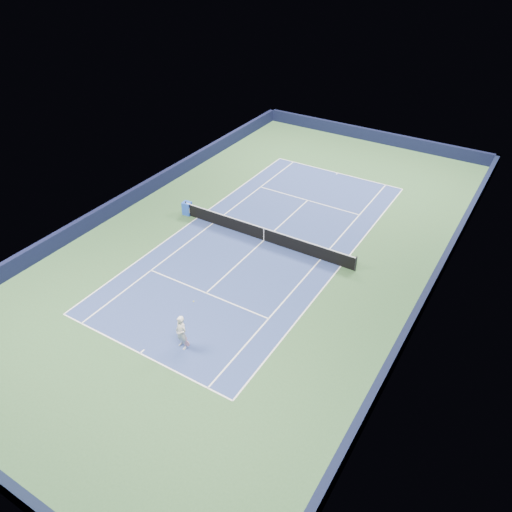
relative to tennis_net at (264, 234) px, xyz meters
The scene contains 19 objects.
ground 0.50m from the tennis_net, ahead, with size 40.00×40.00×0.00m, color #2D502B.
wall_far 19.83m from the tennis_net, 90.00° to the left, with size 22.00×0.35×1.10m, color black.
wall_right 10.83m from the tennis_net, ahead, with size 0.35×40.00×1.10m, color black.
wall_left 10.83m from the tennis_net, behind, with size 0.35×40.00×1.10m, color black.
court_surface 0.50m from the tennis_net, ahead, with size 10.97×23.77×0.01m, color navy.
baseline_far 11.90m from the tennis_net, 90.00° to the left, with size 10.97×0.08×0.00m, color white.
baseline_near 11.90m from the tennis_net, 90.00° to the right, with size 10.97×0.08×0.00m, color white.
sideline_doubles_right 5.51m from the tennis_net, ahead, with size 0.08×23.77×0.00m, color white.
sideline_doubles_left 5.51m from the tennis_net, behind, with size 0.08×23.77×0.00m, color white.
sideline_singles_right 4.14m from the tennis_net, ahead, with size 0.08×23.77×0.00m, color white.
sideline_singles_left 4.14m from the tennis_net, behind, with size 0.08×23.77×0.00m, color white.
service_line_far 6.42m from the tennis_net, 90.00° to the left, with size 8.23×0.08×0.00m, color white.
service_line_near 6.42m from the tennis_net, 90.00° to the right, with size 8.23×0.08×0.00m, color white.
center_service_line 0.50m from the tennis_net, ahead, with size 0.08×12.80×0.00m, color white.
center_mark_far 11.75m from the tennis_net, 90.00° to the left, with size 0.08×0.30×0.00m, color white.
center_mark_near 11.75m from the tennis_net, 90.00° to the right, with size 0.08×0.30×0.00m, color white.
tennis_net is the anchor object (origin of this frame).
sponsor_cube 6.40m from the tennis_net, behind, with size 0.64×0.60×0.95m.
tennis_player 10.54m from the tennis_net, 81.66° to the right, with size 0.89×1.34×2.31m.
Camera 1 is at (13.92, -23.63, 18.03)m, focal length 35.00 mm.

